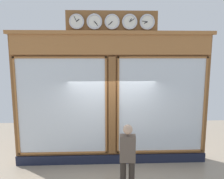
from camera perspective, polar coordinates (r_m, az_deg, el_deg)
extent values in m
cube|color=brown|center=(6.65, -0.05, -2.85)|extent=(5.68, 0.30, 3.80)
cube|color=#191E33|center=(7.07, 0.01, -17.23)|extent=(5.68, 0.08, 0.28)
cube|color=#A56936|center=(6.33, 0.02, 11.32)|extent=(5.57, 0.08, 0.55)
cube|color=#A56936|center=(6.37, 0.01, 14.24)|extent=(5.79, 0.20, 0.10)
cube|color=silver|center=(6.74, 12.42, -4.01)|extent=(2.49, 0.02, 2.74)
cube|color=#A56936|center=(6.55, 12.88, 7.95)|extent=(2.59, 0.04, 0.05)
cube|color=#A56936|center=(7.16, 12.07, -15.02)|extent=(2.59, 0.04, 0.05)
cube|color=#A56936|center=(7.15, 22.37, -3.74)|extent=(0.05, 0.04, 2.84)
cube|color=#A56936|center=(6.51, 1.56, -4.25)|extent=(0.05, 0.04, 2.84)
cube|color=silver|center=(6.62, -12.63, -4.25)|extent=(2.49, 0.02, 2.74)
cube|color=#A56936|center=(6.43, -13.09, 7.93)|extent=(2.59, 0.04, 0.05)
cube|color=#A56936|center=(7.05, -12.25, -15.41)|extent=(2.59, 0.04, 0.05)
cube|color=#A56936|center=(6.94, -23.06, -4.15)|extent=(0.05, 0.04, 2.84)
cube|color=#A56936|center=(6.50, -1.53, -4.28)|extent=(0.05, 0.04, 2.84)
cube|color=brown|center=(6.51, 0.01, -4.26)|extent=(0.20, 0.10, 2.84)
cube|color=brown|center=(6.44, -0.01, 16.73)|extent=(2.53, 0.06, 0.61)
cylinder|color=white|center=(6.47, 8.91, 16.58)|extent=(0.34, 0.02, 0.34)
torus|color=silver|center=(6.47, 8.92, 16.59)|extent=(0.42, 0.05, 0.42)
cube|color=black|center=(6.45, 8.56, 16.42)|extent=(0.09, 0.01, 0.06)
cube|color=black|center=(6.44, 8.29, 16.72)|extent=(0.14, 0.01, 0.03)
sphere|color=black|center=(6.45, 8.94, 16.60)|extent=(0.02, 0.02, 0.02)
cylinder|color=white|center=(6.40, 4.51, 16.75)|extent=(0.34, 0.02, 0.34)
torus|color=silver|center=(6.39, 4.51, 16.76)|extent=(0.42, 0.05, 0.42)
cube|color=black|center=(6.39, 4.73, 17.12)|extent=(0.06, 0.01, 0.09)
cube|color=black|center=(6.40, 5.10, 17.09)|extent=(0.13, 0.01, 0.09)
sphere|color=black|center=(6.38, 4.53, 16.77)|extent=(0.02, 0.02, 0.02)
cylinder|color=white|center=(6.36, 0.02, 16.82)|extent=(0.34, 0.02, 0.34)
torus|color=silver|center=(6.36, 0.03, 16.83)|extent=(0.41, 0.04, 0.41)
cube|color=black|center=(6.34, -0.27, 16.55)|extent=(0.08, 0.01, 0.08)
cube|color=black|center=(6.34, -0.47, 16.41)|extent=(0.11, 0.01, 0.11)
sphere|color=black|center=(6.34, 0.03, 16.85)|extent=(0.02, 0.02, 0.02)
cylinder|color=white|center=(6.36, -4.49, 16.80)|extent=(0.34, 0.02, 0.34)
torus|color=silver|center=(6.35, -4.49, 16.81)|extent=(0.43, 0.06, 0.43)
cube|color=black|center=(6.34, -4.19, 16.53)|extent=(0.08, 0.01, 0.08)
cube|color=black|center=(6.33, -4.05, 16.33)|extent=(0.10, 0.01, 0.12)
sphere|color=black|center=(6.34, -4.50, 16.82)|extent=(0.02, 0.02, 0.02)
cylinder|color=white|center=(6.39, -8.98, 16.68)|extent=(0.34, 0.02, 0.34)
torus|color=silver|center=(6.39, -8.98, 16.68)|extent=(0.41, 0.04, 0.41)
cube|color=black|center=(6.38, -8.65, 16.95)|extent=(0.08, 0.01, 0.07)
cube|color=black|center=(6.39, -9.29, 17.26)|extent=(0.07, 0.01, 0.14)
sphere|color=black|center=(6.37, -9.00, 16.70)|extent=(0.02, 0.02, 0.02)
cylinder|color=#312A24|center=(5.65, 2.81, -21.34)|extent=(0.14, 0.14, 0.82)
cylinder|color=#312A24|center=(5.66, 4.98, -21.35)|extent=(0.14, 0.14, 0.82)
cube|color=brown|center=(5.33, 3.98, -14.65)|extent=(0.38, 0.25, 0.62)
sphere|color=tan|center=(5.16, 4.03, -10.08)|extent=(0.22, 0.22, 0.22)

